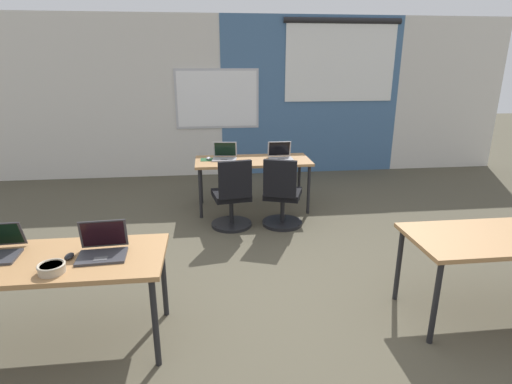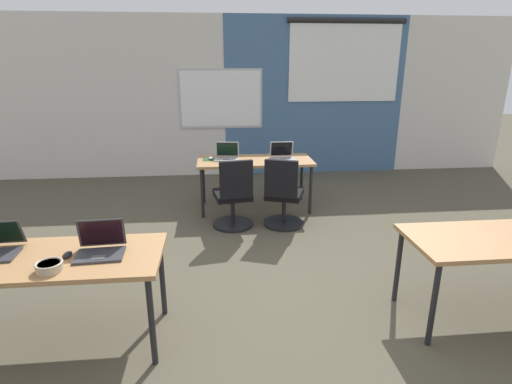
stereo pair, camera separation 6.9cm
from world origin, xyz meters
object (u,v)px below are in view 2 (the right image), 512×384
at_px(desk_near_right, 508,244).
at_px(mouse_far_left, 211,158).
at_px(mouse_near_left_inner, 67,255).
at_px(chair_far_right, 283,199).
at_px(snack_bowl, 49,266).
at_px(desk_far_center, 255,164).
at_px(laptop_far_right, 282,155).
at_px(laptop_far_left, 227,156).
at_px(laptop_near_left_inner, 100,247).
at_px(chair_far_left, 234,200).
at_px(desk_near_left, 48,264).

relative_size(desk_near_right, mouse_far_left, 14.53).
height_order(mouse_near_left_inner, chair_far_right, chair_far_right).
bearing_deg(snack_bowl, desk_far_center, 61.23).
bearing_deg(snack_bowl, mouse_near_left_inner, 75.96).
relative_size(laptop_far_right, chair_far_right, 0.36).
xyz_separation_m(laptop_far_left, mouse_far_left, (-0.23, -0.00, -0.03)).
xyz_separation_m(laptop_far_right, chair_far_right, (-0.10, -0.73, -0.39)).
xyz_separation_m(desk_far_center, laptop_far_left, (-0.39, 0.07, 0.11)).
height_order(desk_near_right, laptop_near_left_inner, laptop_near_left_inner).
bearing_deg(desk_near_right, laptop_near_left_inner, 179.69).
bearing_deg(laptop_far_right, laptop_near_left_inner, -122.61).
bearing_deg(desk_near_right, desk_far_center, 122.01).
height_order(desk_near_right, chair_far_right, chair_far_right).
distance_m(desk_near_right, laptop_far_left, 3.58).
height_order(chair_far_left, laptop_far_right, laptop_far_right).
height_order(laptop_far_left, chair_far_left, laptop_far_left).
relative_size(desk_far_center, chair_far_right, 1.74).
relative_size(desk_near_left, laptop_far_left, 4.40).
bearing_deg(desk_near_right, mouse_near_left_inner, -179.74).
height_order(mouse_near_left_inner, laptop_far_left, laptop_far_left).
relative_size(desk_far_center, laptop_far_right, 4.84).
bearing_deg(chair_far_left, mouse_far_left, -79.07).
xyz_separation_m(laptop_far_left, snack_bowl, (-1.26, -3.08, -0.01)).
height_order(desk_near_right, snack_bowl, snack_bowl).
bearing_deg(desk_near_left, laptop_near_left_inner, 2.60).
bearing_deg(mouse_far_left, snack_bowl, -108.61).
xyz_separation_m(desk_far_center, chair_far_right, (0.29, -0.73, -0.28)).
bearing_deg(chair_far_right, desk_far_center, -48.85).
height_order(laptop_near_left_inner, laptop_far_left, laptop_near_left_inner).
distance_m(laptop_near_left_inner, laptop_far_right, 3.30).
bearing_deg(chair_far_right, chair_far_left, 16.97).
height_order(mouse_near_left_inner, laptop_far_right, laptop_far_right).
distance_m(laptop_near_left_inner, snack_bowl, 0.35).
height_order(desk_near_left, snack_bowl, snack_bowl).
relative_size(desk_far_center, mouse_near_left_inner, 15.08).
bearing_deg(mouse_near_left_inner, laptop_far_right, 54.73).
relative_size(mouse_near_left_inner, chair_far_left, 0.12).
distance_m(desk_near_right, mouse_far_left, 3.72).
distance_m(desk_near_left, snack_bowl, 0.25).
distance_m(desk_near_right, mouse_near_left_inner, 3.36).
distance_m(desk_near_left, laptop_near_left_inner, 0.38).
relative_size(desk_far_center, laptop_far_left, 4.40).
relative_size(mouse_far_left, chair_far_right, 0.12).
bearing_deg(laptop_far_left, chair_far_left, -78.39).
relative_size(laptop_near_left_inner, chair_far_right, 0.38).
bearing_deg(laptop_near_left_inner, desk_near_left, 179.09).
xyz_separation_m(laptop_near_left_inner, chair_far_right, (1.67, 2.06, -0.39)).
bearing_deg(chair_far_right, laptop_far_left, -29.92).
bearing_deg(mouse_near_left_inner, laptop_far_left, 67.15).
height_order(desk_near_right, mouse_near_left_inner, mouse_near_left_inner).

